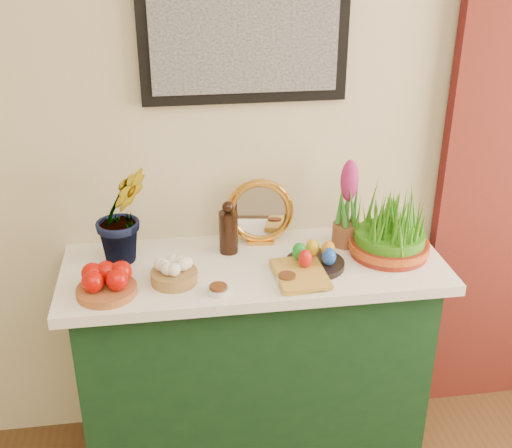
% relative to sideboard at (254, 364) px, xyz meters
% --- Properties ---
extents(sideboard, '(1.30, 0.45, 0.85)m').
position_rel_sideboard_xyz_m(sideboard, '(0.00, 0.00, 0.00)').
color(sideboard, '#14381A').
rests_on(sideboard, ground).
extents(tablecloth, '(1.40, 0.55, 0.04)m').
position_rel_sideboard_xyz_m(tablecloth, '(0.00, 0.00, 0.45)').
color(tablecloth, white).
rests_on(tablecloth, sideboard).
extents(hyacinth_green, '(0.30, 0.28, 0.48)m').
position_rel_sideboard_xyz_m(hyacinth_green, '(-0.46, 0.09, 0.71)').
color(hyacinth_green, '#347E27').
rests_on(hyacinth_green, tablecloth).
extents(apple_bowl, '(0.24, 0.24, 0.10)m').
position_rel_sideboard_xyz_m(apple_bowl, '(-0.52, -0.15, 0.51)').
color(apple_bowl, '#9B5227').
rests_on(apple_bowl, tablecloth).
extents(garlic_basket, '(0.21, 0.21, 0.09)m').
position_rel_sideboard_xyz_m(garlic_basket, '(-0.29, -0.10, 0.50)').
color(garlic_basket, '#A17841').
rests_on(garlic_basket, tablecloth).
extents(vinegar_cruet, '(0.07, 0.07, 0.21)m').
position_rel_sideboard_xyz_m(vinegar_cruet, '(-0.08, 0.10, 0.56)').
color(vinegar_cruet, black).
rests_on(vinegar_cruet, tablecloth).
extents(mirror, '(0.26, 0.09, 0.26)m').
position_rel_sideboard_xyz_m(mirror, '(0.05, 0.17, 0.59)').
color(mirror, gold).
rests_on(mirror, tablecloth).
extents(book, '(0.17, 0.24, 0.03)m').
position_rel_sideboard_xyz_m(book, '(0.06, -0.14, 0.48)').
color(book, gold).
rests_on(book, tablecloth).
extents(spice_dish_left, '(0.08, 0.08, 0.03)m').
position_rel_sideboard_xyz_m(spice_dish_left, '(-0.15, -0.20, 0.48)').
color(spice_dish_left, silver).
rests_on(spice_dish_left, tablecloth).
extents(spice_dish_right, '(0.08, 0.08, 0.03)m').
position_rel_sideboard_xyz_m(spice_dish_right, '(0.09, -0.16, 0.48)').
color(spice_dish_right, silver).
rests_on(spice_dish_right, tablecloth).
extents(egg_plate, '(0.27, 0.27, 0.09)m').
position_rel_sideboard_xyz_m(egg_plate, '(0.21, -0.06, 0.50)').
color(egg_plate, black).
rests_on(egg_plate, tablecloth).
extents(hyacinth_pink, '(0.11, 0.11, 0.35)m').
position_rel_sideboard_xyz_m(hyacinth_pink, '(0.37, 0.09, 0.62)').
color(hyacinth_pink, brown).
rests_on(hyacinth_pink, tablecloth).
extents(wheatgrass_sabzeh, '(0.30, 0.30, 0.25)m').
position_rel_sideboard_xyz_m(wheatgrass_sabzeh, '(0.51, -0.01, 0.57)').
color(wheatgrass_sabzeh, maroon).
rests_on(wheatgrass_sabzeh, tablecloth).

